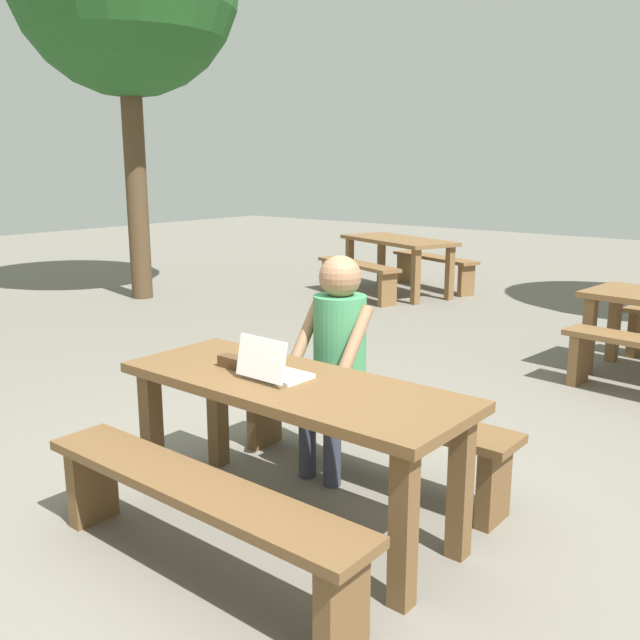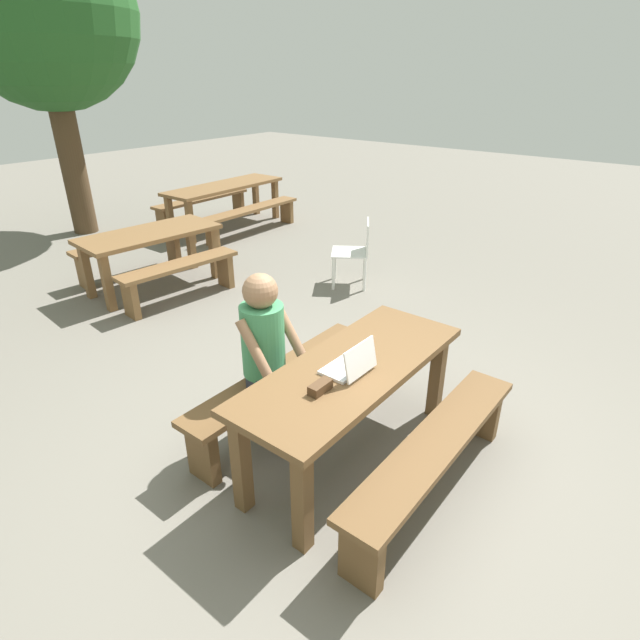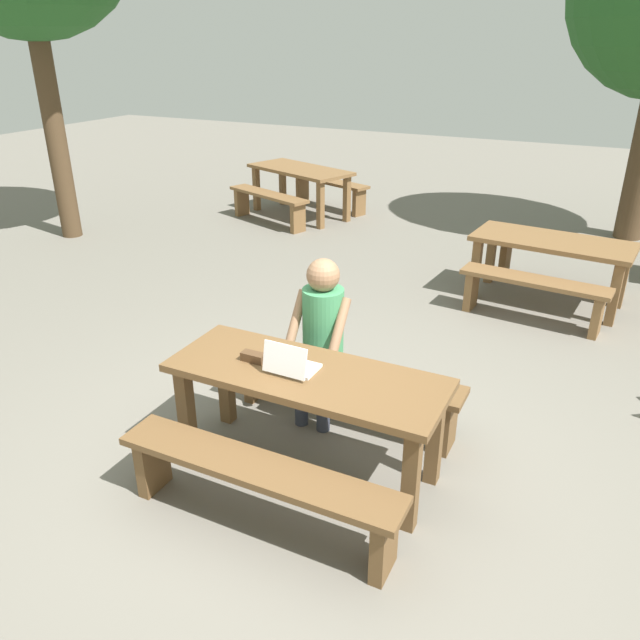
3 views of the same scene
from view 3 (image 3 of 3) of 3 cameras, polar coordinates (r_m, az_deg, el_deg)
The scene contains 13 objects.
ground_plane at distance 4.33m, azimuth -1.18°, elevation -13.34°, with size 30.00×30.00×0.00m, color slate.
picnic_table_front at distance 3.98m, azimuth -1.26°, elevation -6.35°, with size 1.79×0.68×0.74m.
bench_near at distance 3.70m, azimuth -5.79°, elevation -14.51°, with size 1.77×0.30×0.45m.
bench_far at distance 4.60m, azimuth 2.35°, elevation -5.71°, with size 1.77×0.30×0.45m.
laptop at distance 3.89m, azimuth -2.72°, elevation -4.08°, with size 0.30×0.25×0.22m.
small_pouch at distance 4.04m, azimuth -6.16°, elevation -3.41°, with size 0.16×0.07×0.06m.
person_seated at distance 4.45m, azimuth 0.08°, elevation -0.81°, with size 0.41×0.41×1.27m.
picnic_table_mid at distance 7.04m, azimuth 20.53°, elevation 6.04°, with size 1.68×0.89×0.71m.
bench_mid_south at distance 6.56m, azimuth 19.02°, elevation 2.58°, with size 1.48×0.44×0.46m.
bench_mid_north at distance 7.68m, azimuth 21.26°, elevation 5.41°, with size 1.48×0.44×0.46m.
picnic_table_rear at distance 10.02m, azimuth -1.85°, elevation 13.11°, with size 1.87×1.30×0.76m.
bench_rear_south at distance 9.67m, azimuth -4.78°, elevation 10.83°, with size 1.55×0.80×0.47m.
bench_rear_north at distance 10.53m, azimuth 0.89°, elevation 12.08°, with size 1.55×0.80×0.47m.
Camera 3 is at (1.58, -3.01, 2.68)m, focal length 34.77 mm.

